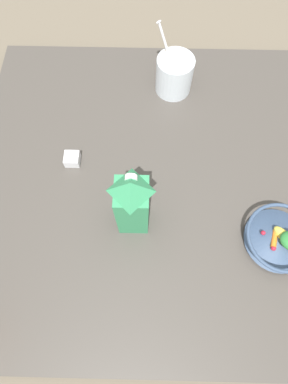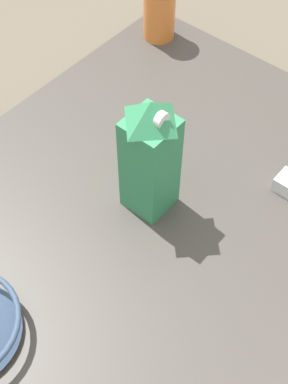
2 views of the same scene
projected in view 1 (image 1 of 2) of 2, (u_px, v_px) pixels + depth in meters
ground_plane at (147, 182)px, 0.93m from camera, size 6.00×6.00×0.00m
countertop at (147, 179)px, 0.92m from camera, size 1.05×1.05×0.04m
fruit_bowl at (281, 239)px, 0.79m from camera, size 0.19×0.19×0.08m
milk_carton at (133, 204)px, 0.73m from camera, size 0.08×0.08×0.25m
yogurt_tub at (175, 73)px, 0.97m from camera, size 0.13×0.12×0.21m
spice_jar at (73, 159)px, 0.91m from camera, size 0.04×0.04×0.03m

